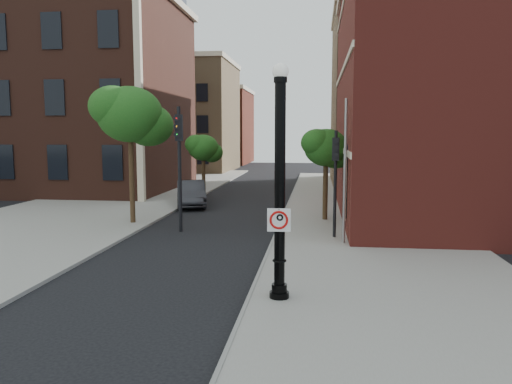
# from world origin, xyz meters

# --- Properties ---
(ground) EXTENTS (120.00, 120.00, 0.00)m
(ground) POSITION_xyz_m (0.00, 0.00, 0.00)
(ground) COLOR black
(ground) RESTS_ON ground
(sidewalk_right) EXTENTS (8.00, 60.00, 0.12)m
(sidewalk_right) POSITION_xyz_m (6.00, 10.00, 0.06)
(sidewalk_right) COLOR gray
(sidewalk_right) RESTS_ON ground
(sidewalk_left) EXTENTS (10.00, 50.00, 0.12)m
(sidewalk_left) POSITION_xyz_m (-9.00, 18.00, 0.06)
(sidewalk_left) COLOR gray
(sidewalk_left) RESTS_ON ground
(curb_edge) EXTENTS (0.10, 60.00, 0.14)m
(curb_edge) POSITION_xyz_m (2.05, 10.00, 0.07)
(curb_edge) COLOR gray
(curb_edge) RESTS_ON ground
(victorian_building) EXTENTS (18.60, 14.60, 17.95)m
(victorian_building) POSITION_xyz_m (-16.00, 23.97, 8.74)
(victorian_building) COLOR #4E281D
(victorian_building) RESTS_ON ground
(bg_building_tan_a) EXTENTS (12.00, 12.00, 12.00)m
(bg_building_tan_a) POSITION_xyz_m (-12.00, 44.00, 6.00)
(bg_building_tan_a) COLOR #957651
(bg_building_tan_a) RESTS_ON ground
(bg_building_red) EXTENTS (12.00, 12.00, 10.00)m
(bg_building_red) POSITION_xyz_m (-12.00, 58.00, 5.00)
(bg_building_red) COLOR maroon
(bg_building_red) RESTS_ON ground
(bg_building_tan_b) EXTENTS (22.00, 14.00, 14.00)m
(bg_building_tan_b) POSITION_xyz_m (16.00, 30.00, 7.00)
(bg_building_tan_b) COLOR #957651
(bg_building_tan_b) RESTS_ON ground
(lamppost) EXTENTS (0.51, 0.51, 6.03)m
(lamppost) POSITION_xyz_m (2.83, -0.05, 2.79)
(lamppost) COLOR black
(lamppost) RESTS_ON ground
(no_parking_sign) EXTENTS (0.59, 0.08, 0.59)m
(no_parking_sign) POSITION_xyz_m (2.83, -0.21, 2.18)
(no_parking_sign) COLOR white
(no_parking_sign) RESTS_ON ground
(parked_car) EXTENTS (2.81, 4.88, 1.52)m
(parked_car) POSITION_xyz_m (-3.66, 16.18, 0.76)
(parked_car) COLOR #2B2B30
(parked_car) RESTS_ON ground
(traffic_signal_left) EXTENTS (0.41, 0.48, 5.47)m
(traffic_signal_left) POSITION_xyz_m (-2.20, 8.61, 3.68)
(traffic_signal_left) COLOR black
(traffic_signal_left) RESTS_ON ground
(traffic_signal_right) EXTENTS (0.30, 0.37, 4.43)m
(traffic_signal_right) POSITION_xyz_m (4.48, 7.72, 2.99)
(traffic_signal_right) COLOR black
(traffic_signal_right) RESTS_ON ground
(utility_pole) EXTENTS (0.11, 0.11, 5.62)m
(utility_pole) POSITION_xyz_m (4.80, 6.69, 2.81)
(utility_pole) COLOR #999999
(utility_pole) RESTS_ON ground
(street_tree_a) EXTENTS (3.59, 3.25, 6.48)m
(street_tree_a) POSITION_xyz_m (-4.85, 9.99, 5.12)
(street_tree_a) COLOR #362415
(street_tree_a) RESTS_ON ground
(street_tree_b) EXTENTS (2.34, 2.12, 4.22)m
(street_tree_b) POSITION_xyz_m (-3.56, 19.19, 3.32)
(street_tree_b) COLOR #362415
(street_tree_b) RESTS_ON ground
(street_tree_c) EXTENTS (2.52, 2.27, 4.53)m
(street_tree_c) POSITION_xyz_m (4.19, 11.94, 3.57)
(street_tree_c) COLOR #362415
(street_tree_c) RESTS_ON ground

